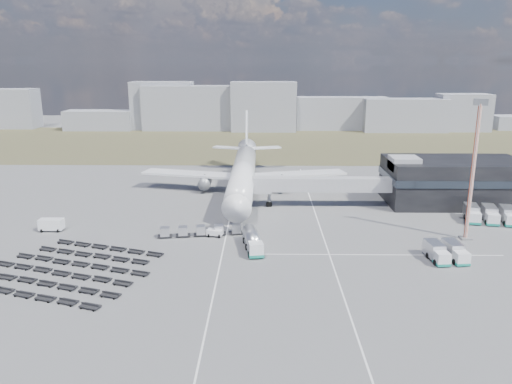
{
  "coord_description": "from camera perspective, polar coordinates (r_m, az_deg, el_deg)",
  "views": [
    {
      "loc": [
        4.84,
        -86.25,
        31.44
      ],
      "look_at": [
        3.33,
        17.82,
        4.0
      ],
      "focal_mm": 35.0,
      "sensor_mm": 36.0,
      "label": 1
    }
  ],
  "objects": [
    {
      "name": "terminal",
      "position": [
        121.14,
        21.57,
        1.24
      ],
      "size": [
        30.4,
        16.4,
        11.0
      ],
      "color": "black",
      "rests_on": "ground"
    },
    {
      "name": "utility_van",
      "position": [
        102.74,
        -22.34,
        -3.51
      ],
      "size": [
        4.49,
        2.08,
        2.37
      ],
      "primitive_type": "cube",
      "rotation": [
        0.0,
        0.0,
        0.01
      ],
      "color": "silver",
      "rests_on": "ground"
    },
    {
      "name": "ground",
      "position": [
        91.93,
        -2.25,
        -5.24
      ],
      "size": [
        420.0,
        420.0,
        0.0
      ],
      "primitive_type": "plane",
      "color": "#565659",
      "rests_on": "ground"
    },
    {
      "name": "pushback_tug",
      "position": [
        92.61,
        -4.71,
        -4.69
      ],
      "size": [
        3.14,
        2.14,
        1.34
      ],
      "primitive_type": "cube",
      "rotation": [
        0.0,
        0.0,
        -0.19
      ],
      "color": "silver",
      "rests_on": "ground"
    },
    {
      "name": "fuel_tanker",
      "position": [
        85.87,
        -0.38,
        -5.59
      ],
      "size": [
        4.01,
        9.96,
        3.13
      ],
      "rotation": [
        0.0,
        0.0,
        0.17
      ],
      "color": "silver",
      "rests_on": "ground"
    },
    {
      "name": "baggage_dollies",
      "position": [
        83.23,
        -20.66,
        -8.19
      ],
      "size": [
        28.58,
        26.56,
        0.65
      ],
      "rotation": [
        0.0,
        0.0,
        -0.32
      ],
      "color": "black",
      "rests_on": "ground"
    },
    {
      "name": "airliner",
      "position": [
        121.57,
        -1.47,
        2.34
      ],
      "size": [
        51.59,
        64.53,
        17.62
      ],
      "color": "silver",
      "rests_on": "ground"
    },
    {
      "name": "grass_strip",
      "position": [
        198.81,
        -0.58,
        5.67
      ],
      "size": [
        420.0,
        90.0,
        0.01
      ],
      "primitive_type": "cube",
      "color": "#454229",
      "rests_on": "ground"
    },
    {
      "name": "lane_markings",
      "position": [
        94.75,
        3.78,
        -4.64
      ],
      "size": [
        47.12,
        110.0,
        0.01
      ],
      "color": "silver",
      "rests_on": "ground"
    },
    {
      "name": "service_trucks_near",
      "position": [
        87.13,
        20.88,
        -6.42
      ],
      "size": [
        5.88,
        6.84,
        2.58
      ],
      "rotation": [
        0.0,
        0.0,
        0.09
      ],
      "color": "silver",
      "rests_on": "ground"
    },
    {
      "name": "floodlight_mast",
      "position": [
        95.79,
        23.55,
        2.21
      ],
      "size": [
        2.41,
        1.95,
        25.24
      ],
      "rotation": [
        0.0,
        0.0,
        -0.31
      ],
      "color": "#B93D1D",
      "rests_on": "ground"
    },
    {
      "name": "service_trucks_far",
      "position": [
        110.78,
        25.19,
        -2.35
      ],
      "size": [
        10.42,
        8.69,
        2.79
      ],
      "rotation": [
        0.0,
        0.0,
        -0.21
      ],
      "color": "silver",
      "rests_on": "ground"
    },
    {
      "name": "jet_bridge",
      "position": [
        110.44,
        6.56,
        0.85
      ],
      "size": [
        30.3,
        3.8,
        7.05
      ],
      "color": "#939399",
      "rests_on": "ground"
    },
    {
      "name": "catering_truck",
      "position": [
        128.79,
        2.57,
        1.33
      ],
      "size": [
        3.1,
        6.69,
        2.99
      ],
      "rotation": [
        0.0,
        0.0,
        0.07
      ],
      "color": "silver",
      "rests_on": "ground"
    },
    {
      "name": "skyline",
      "position": [
        237.45,
        -5.81,
        9.36
      ],
      "size": [
        307.89,
        22.04,
        23.15
      ],
      "color": "gray",
      "rests_on": "ground"
    },
    {
      "name": "uld_row",
      "position": [
        93.01,
        -6.32,
        -4.4
      ],
      "size": [
        15.91,
        4.0,
        1.74
      ],
      "rotation": [
        0.0,
        0.0,
        0.15
      ],
      "color": "black",
      "rests_on": "ground"
    }
  ]
}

